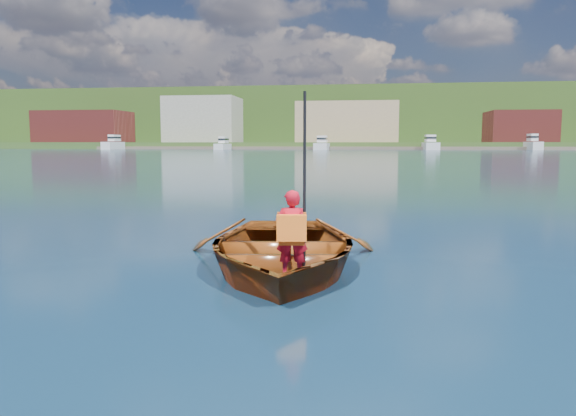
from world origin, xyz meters
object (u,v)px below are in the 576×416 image
Objects in this scene: dock at (362,148)px; marina_yachts at (370,145)px; rowboat at (281,249)px; child_paddler at (292,232)px.

dock is 5.30m from marina_yachts.
rowboat is at bearing -90.78° from marina_yachts.
rowboat is 0.98m from child_paddler.
child_paddler is 144.59m from marina_yachts.
marina_yachts reaches higher than dock.
child_paddler is at bearing -89.80° from dock.
rowboat is 143.73m from marina_yachts.
rowboat is at bearing -89.90° from dock.
child_paddler is 0.02× the size of marina_yachts.
marina_yachts reaches higher than rowboat.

